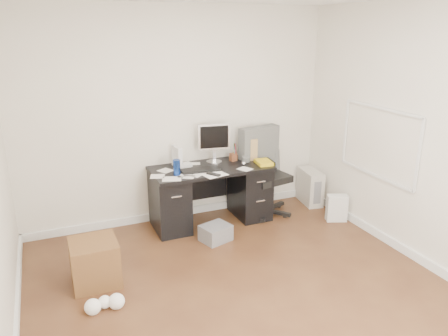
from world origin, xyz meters
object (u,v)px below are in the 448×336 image
Objects in this scene: lcd_monitor at (214,143)px; office_chair at (267,172)px; wicker_basket at (95,262)px; desk at (211,193)px; pc_tower at (310,187)px; keyboard at (201,170)px.

office_chair is (0.67, -0.19, -0.43)m from lcd_monitor.
office_chair is 2.53m from wicker_basket.
office_chair is at bearing -7.01° from lcd_monitor.
desk is at bearing 29.12° from wicker_basket.
pc_tower is 3.25m from wicker_basket.
office_chair is 2.61× the size of wicker_basket.
keyboard is at bearing 174.43° from office_chair.
lcd_monitor is at bearing -175.51° from pc_tower.
lcd_monitor is 0.45m from keyboard.
lcd_monitor is (0.11, 0.16, 0.61)m from desk.
pc_tower is at bearing 4.55° from lcd_monitor.
desk is 0.80m from office_chair.
pc_tower is at bearing 2.03° from desk.
lcd_monitor is 1.63m from pc_tower.
office_chair reaches higher than wicker_basket.
office_chair is at bearing -2.36° from desk.
lcd_monitor reaches higher than keyboard.
keyboard is 1.69m from wicker_basket.
lcd_monitor is 1.17× the size of wicker_basket.
desk reaches higher than pc_tower.
wicker_basket is at bearing -146.58° from keyboard.
office_chair reaches higher than pc_tower.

